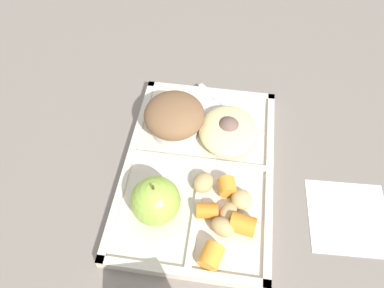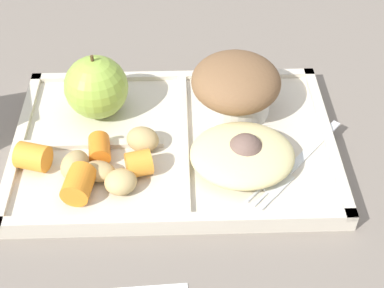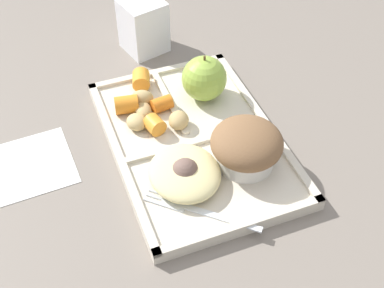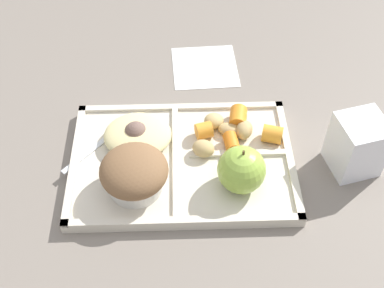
# 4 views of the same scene
# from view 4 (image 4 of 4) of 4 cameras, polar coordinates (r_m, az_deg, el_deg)

# --- Properties ---
(ground) EXTENTS (6.00, 6.00, 0.00)m
(ground) POSITION_cam_4_polar(r_m,az_deg,el_deg) (0.79, -1.08, -2.44)
(ground) COLOR slate
(lunch_tray) EXTENTS (0.34, 0.24, 0.02)m
(lunch_tray) POSITION_cam_4_polar(r_m,az_deg,el_deg) (0.78, -1.06, -2.08)
(lunch_tray) COLOR beige
(lunch_tray) RESTS_ON ground
(green_apple) EXTENTS (0.07, 0.07, 0.08)m
(green_apple) POSITION_cam_4_polar(r_m,az_deg,el_deg) (0.72, 5.67, -2.93)
(green_apple) COLOR #93B742
(green_apple) RESTS_ON lunch_tray
(bran_muffin) EXTENTS (0.10, 0.10, 0.07)m
(bran_muffin) POSITION_cam_4_polar(r_m,az_deg,el_deg) (0.72, -6.57, -3.34)
(bran_muffin) COLOR silver
(bran_muffin) RESTS_ON lunch_tray
(carrot_slice_back) EXTENTS (0.03, 0.04, 0.03)m
(carrot_slice_back) POSITION_cam_4_polar(r_m,az_deg,el_deg) (0.82, 5.29, 3.05)
(carrot_slice_back) COLOR orange
(carrot_slice_back) RESTS_ON lunch_tray
(carrot_slice_small) EXTENTS (0.03, 0.03, 0.03)m
(carrot_slice_small) POSITION_cam_4_polar(r_m,az_deg,el_deg) (0.80, 1.38, 1.55)
(carrot_slice_small) COLOR orange
(carrot_slice_small) RESTS_ON lunch_tray
(carrot_slice_tilted) EXTENTS (0.04, 0.04, 0.03)m
(carrot_slice_tilted) POSITION_cam_4_polar(r_m,az_deg,el_deg) (0.80, 9.14, 1.11)
(carrot_slice_tilted) COLOR orange
(carrot_slice_tilted) RESTS_ON lunch_tray
(carrot_slice_near_corner) EXTENTS (0.03, 0.03, 0.02)m
(carrot_slice_near_corner) POSITION_cam_4_polar(r_m,az_deg,el_deg) (0.79, 4.52, 0.16)
(carrot_slice_near_corner) COLOR orange
(carrot_slice_near_corner) RESTS_ON lunch_tray
(potato_chunk_large) EXTENTS (0.04, 0.03, 0.02)m
(potato_chunk_large) POSITION_cam_4_polar(r_m,az_deg,el_deg) (0.81, 4.22, 1.68)
(potato_chunk_large) COLOR tan
(potato_chunk_large) RESTS_ON lunch_tray
(potato_chunk_wedge) EXTENTS (0.04, 0.04, 0.02)m
(potato_chunk_wedge) POSITION_cam_4_polar(r_m,az_deg,el_deg) (0.82, 2.50, 2.66)
(potato_chunk_wedge) COLOR tan
(potato_chunk_wedge) RESTS_ON lunch_tray
(potato_chunk_small) EXTENTS (0.04, 0.04, 0.03)m
(potato_chunk_small) POSITION_cam_4_polar(r_m,az_deg,el_deg) (0.80, 5.96, 1.60)
(potato_chunk_small) COLOR tan
(potato_chunk_small) RESTS_ON lunch_tray
(potato_chunk_browned) EXTENTS (0.04, 0.04, 0.02)m
(potato_chunk_browned) POSITION_cam_4_polar(r_m,az_deg,el_deg) (0.78, 1.32, -0.51)
(potato_chunk_browned) COLOR tan
(potato_chunk_browned) RESTS_ON lunch_tray
(egg_noodle_pile) EXTENTS (0.11, 0.10, 0.03)m
(egg_noodle_pile) POSITION_cam_4_polar(r_m,az_deg,el_deg) (0.79, -6.18, 1.01)
(egg_noodle_pile) COLOR beige
(egg_noodle_pile) RESTS_ON lunch_tray
(meatball_center) EXTENTS (0.04, 0.04, 0.04)m
(meatball_center) POSITION_cam_4_polar(r_m,az_deg,el_deg) (0.79, -6.39, 1.23)
(meatball_center) COLOR brown
(meatball_center) RESTS_ON lunch_tray
(meatball_back) EXTENTS (0.03, 0.03, 0.03)m
(meatball_back) POSITION_cam_4_polar(r_m,az_deg,el_deg) (0.79, -6.08, 1.01)
(meatball_back) COLOR brown
(meatball_back) RESTS_ON lunch_tray
(plastic_fork) EXTENTS (0.12, 0.13, 0.00)m
(plastic_fork) POSITION_cam_4_polar(r_m,az_deg,el_deg) (0.82, -9.70, 0.63)
(plastic_fork) COLOR silver
(plastic_fork) RESTS_ON lunch_tray
(milk_carton) EXTENTS (0.08, 0.08, 0.09)m
(milk_carton) POSITION_cam_4_polar(r_m,az_deg,el_deg) (0.79, 18.29, -0.10)
(milk_carton) COLOR white
(milk_carton) RESTS_ON ground
(paper_napkin) EXTENTS (0.13, 0.13, 0.00)m
(paper_napkin) POSITION_cam_4_polar(r_m,az_deg,el_deg) (0.95, 1.48, 8.79)
(paper_napkin) COLOR white
(paper_napkin) RESTS_ON ground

